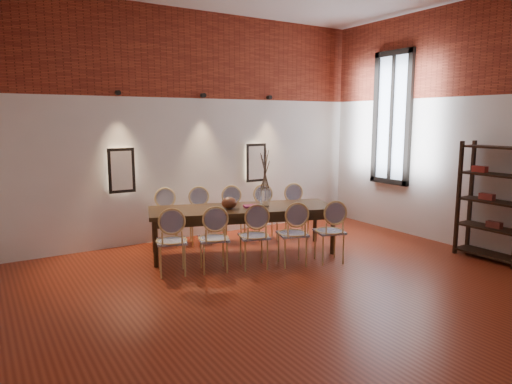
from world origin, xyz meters
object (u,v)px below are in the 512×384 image
chair_near_e (329,231)px  chair_far_c (234,215)px  chair_far_b (201,217)px  shelving_rack (493,202)px  chair_near_d (292,234)px  chair_far_d (266,213)px  chair_far_e (297,212)px  bowl (229,203)px  vase (265,197)px  chair_near_a (172,241)px  book (252,206)px  dining_table (243,230)px  chair_near_b (214,238)px  chair_near_c (254,236)px  chair_far_a (166,218)px

chair_near_e → chair_far_c: same height
chair_far_b → shelving_rack: bearing=154.8°
chair_near_d → chair_near_e: bearing=0.0°
chair_far_d → chair_near_d: bearing=90.0°
chair_far_e → bowl: (-1.57, -0.33, 0.37)m
chair_near_e → vase: size_ratio=3.13×
chair_near_a → chair_far_b: (1.02, 1.24, 0.00)m
book → chair_far_c: bearing=83.0°
dining_table → chair_far_c: (0.23, 0.71, 0.09)m
bowl → chair_near_b: bearing=-135.0°
chair_near_b → chair_far_b: bearing=90.0°
shelving_rack → chair_far_c: bearing=133.2°
chair_near_d → shelving_rack: size_ratio=0.52×
vase → chair_near_b: bearing=-159.7°
bowl → chair_near_a: bearing=-161.4°
dining_table → chair_near_e: 1.39m
dining_table → book: book is taller
chair_near_c → chair_near_e: size_ratio=1.00×
dining_table → bowl: bearing=-167.6°
chair_near_a → chair_far_b: same height
chair_near_d → chair_near_e: same height
chair_near_d → chair_near_e: 0.58m
dining_table → chair_near_e: bearing=-32.7°
chair_far_e → shelving_rack: 3.17m
chair_near_e → vase: vase is taller
chair_far_c → shelving_rack: bearing=151.4°
dining_table → chair_far_a: chair_far_a is taller
shelving_rack → chair_far_b: bearing=136.7°
chair_far_d → dining_table: bearing=52.1°
chair_near_a → book: 1.54m
chair_far_b → shelving_rack: (3.38, -3.17, 0.43)m
chair_far_a → chair_far_b: (0.56, -0.18, 0.00)m
chair_far_d → bowl: chair_far_d is taller
chair_near_c → book: 0.80m
vase → book: (-0.21, 0.05, -0.14)m
chair_far_e → chair_far_c: bearing=0.0°
chair_near_d → vase: size_ratio=3.13×
dining_table → chair_near_c: size_ratio=3.10×
shelving_rack → chair_near_d: bearing=153.0°
shelving_rack → dining_table: bearing=143.1°
chair_far_b → bowl: size_ratio=3.92×
chair_far_e → shelving_rack: size_ratio=0.52×
chair_far_b → vase: (0.67, -1.01, 0.43)m
chair_near_c → vase: size_ratio=3.13×
vase → chair_near_c: bearing=-134.0°
book → chair_far_d: bearing=42.4°
dining_table → chair_far_a: bearing=147.3°
chair_far_a → chair_near_c: bearing=127.9°
dining_table → chair_far_b: bearing=127.9°
chair_near_e → chair_near_c: bearing=-180.0°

